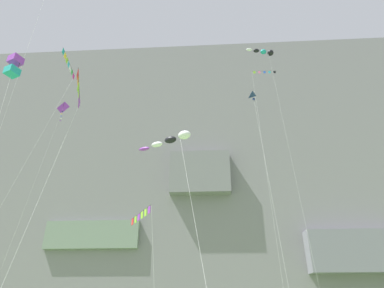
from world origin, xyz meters
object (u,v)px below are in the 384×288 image
kite_delta_low_center (258,109)px  kite_diamond_upper_mid (60,115)px  kite_banner_upper_right (141,219)px  kite_banner_far_left (66,70)px  kite_banner_mid_center (265,97)px  kite_box_upper_left (14,66)px  kite_windsock_near_cliff (172,140)px  kite_windsock_high_left (264,52)px  kite_banner_front_field (75,100)px

kite_delta_low_center → kite_diamond_upper_mid: bearing=163.3°
kite_banner_upper_right → kite_diamond_upper_mid: 27.87m
kite_banner_far_left → kite_banner_upper_right: bearing=-18.1°
kite_banner_mid_center → kite_banner_far_left: bearing=-156.3°
kite_banner_far_left → kite_box_upper_left: bearing=-75.8°
kite_windsock_near_cliff → kite_box_upper_left: bearing=-159.1°
kite_delta_low_center → kite_banner_far_left: bearing=-171.7°
kite_banner_mid_center → kite_banner_far_left: kite_banner_mid_center is taller
kite_windsock_near_cliff → kite_banner_far_left: kite_banner_far_left is taller
kite_windsock_high_left → kite_banner_upper_right: bearing=-136.6°
kite_windsock_high_left → kite_banner_far_left: kite_windsock_high_left is taller
kite_windsock_near_cliff → kite_banner_upper_right: kite_windsock_near_cliff is taller
kite_box_upper_left → kite_banner_mid_center: bearing=46.5°
kite_banner_mid_center → kite_windsock_near_cliff: bearing=-120.4°
kite_windsock_high_left → kite_banner_upper_right: kite_windsock_high_left is taller
kite_delta_low_center → kite_windsock_near_cliff: 15.79m
kite_windsock_high_left → kite_banner_mid_center: bearing=122.3°
kite_banner_front_field → kite_banner_upper_right: 10.22m
kite_windsock_high_left → kite_box_upper_left: (-20.58, -20.53, -18.89)m
kite_banner_upper_right → kite_banner_far_left: (-10.04, 3.28, 17.03)m
kite_windsock_near_cliff → kite_diamond_upper_mid: size_ratio=0.44×
kite_banner_mid_center → kite_banner_far_left: 25.20m
kite_delta_low_center → kite_windsock_high_left: 15.33m
kite_diamond_upper_mid → kite_windsock_high_left: bearing=-2.9°
kite_delta_low_center → kite_banner_mid_center: bearing=71.2°
kite_windsock_high_left → kite_diamond_upper_mid: kite_windsock_high_left is taller
kite_delta_low_center → kite_banner_far_left: size_ratio=0.87×
kite_diamond_upper_mid → kite_banner_upper_right: bearing=-42.2°
kite_delta_low_center → kite_banner_front_field: kite_delta_low_center is taller
kite_banner_front_field → kite_banner_upper_right: kite_banner_front_field is taller
kite_banner_upper_right → kite_banner_far_left: bearing=161.9°
kite_windsock_near_cliff → kite_banner_far_left: bearing=149.7°
kite_box_upper_left → kite_banner_mid_center: 31.52m
kite_windsock_near_cliff → kite_banner_upper_right: bearing=122.5°
kite_windsock_high_left → kite_windsock_near_cliff: size_ratio=2.82×
kite_windsock_high_left → kite_banner_mid_center: size_ratio=1.08×
kite_windsock_high_left → kite_banner_upper_right: size_ratio=4.28×
kite_diamond_upper_mid → kite_banner_far_left: 12.21m
kite_banner_front_field → kite_box_upper_left: 6.16m
kite_delta_low_center → kite_box_upper_left: (-17.73, -14.18, -5.23)m
kite_windsock_high_left → kite_banner_mid_center: 7.23m
kite_banner_front_field → kite_windsock_high_left: bearing=54.1°
kite_delta_low_center → kite_banner_mid_center: (2.41, 7.06, 6.48)m
kite_banner_mid_center → kite_windsock_near_cliff: (-10.27, -17.48, -15.35)m
kite_delta_low_center → kite_windsock_near_cliff: (-7.87, -10.42, -8.88)m
kite_box_upper_left → kite_banner_far_left: size_ratio=0.63×
kite_windsock_near_cliff → kite_windsock_high_left: bearing=57.4°
kite_windsock_high_left → kite_banner_front_field: 34.77m
kite_banner_mid_center → kite_banner_upper_right: 27.05m
kite_windsock_high_left → kite_diamond_upper_mid: bearing=177.1°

